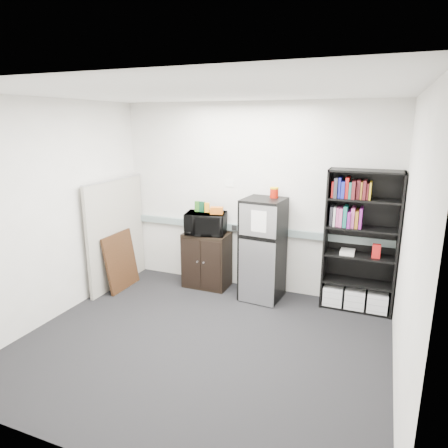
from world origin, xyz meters
name	(u,v)px	position (x,y,z in m)	size (l,w,h in m)	color
floor	(202,343)	(0.00, 0.00, 0.00)	(4.00, 4.00, 0.00)	black
wall_back	(252,198)	(0.00, 1.75, 1.35)	(4.00, 0.02, 2.70)	silver
wall_right	(410,250)	(2.00, 0.00, 1.35)	(0.02, 3.50, 2.70)	silver
wall_left	(53,212)	(-2.00, 0.00, 1.35)	(0.02, 3.50, 2.70)	silver
ceiling	(198,92)	(0.00, 0.00, 2.70)	(4.00, 3.50, 0.02)	white
electrical_raceway	(251,229)	(0.00, 1.72, 0.90)	(3.92, 0.05, 0.10)	gray
wall_note	(229,183)	(-0.35, 1.74, 1.55)	(0.14, 0.00, 0.10)	white
bookshelf	(360,243)	(1.53, 1.57, 0.91)	(0.90, 0.34, 1.85)	black
cubicle_partition	(117,233)	(-1.90, 1.08, 0.81)	(0.06, 1.30, 1.62)	#A49F92
cabinet	(207,260)	(-0.62, 1.50, 0.41)	(0.66, 0.44, 0.83)	black
microwave	(206,223)	(-0.62, 1.48, 0.98)	(0.57, 0.39, 0.32)	black
snack_box_a	(197,206)	(-0.77, 1.52, 1.22)	(0.07, 0.05, 0.15)	#255819
snack_box_b	(202,207)	(-0.69, 1.52, 1.22)	(0.07, 0.05, 0.15)	#0C3820
snack_box_c	(207,208)	(-0.61, 1.52, 1.21)	(0.07, 0.05, 0.14)	orange
snack_bag	(217,211)	(-0.44, 1.47, 1.19)	(0.18, 0.10, 0.10)	#BE5A13
refrigerator	(263,250)	(0.27, 1.42, 0.71)	(0.58, 0.61, 1.42)	black
coffee_can	(274,192)	(0.38, 1.55, 1.50)	(0.12, 0.12, 0.16)	#9A1407
framed_poster	(121,261)	(-1.77, 0.97, 0.42)	(0.17, 0.66, 0.84)	black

